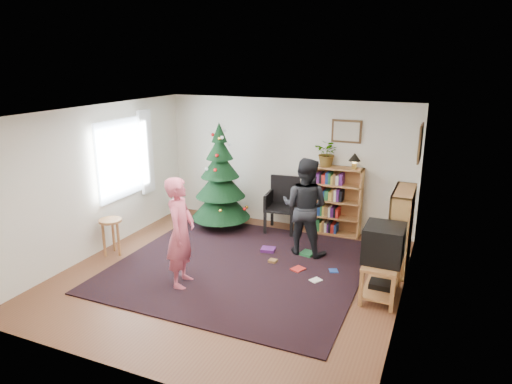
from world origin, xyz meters
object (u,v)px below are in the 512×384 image
at_px(tv_stand, 381,275).
at_px(christmas_tree, 220,185).
at_px(stool, 111,227).
at_px(person_by_chair, 305,207).
at_px(crt_tv, 384,243).
at_px(armchair, 284,202).
at_px(picture_back, 347,131).
at_px(bookshelf_back, 336,200).
at_px(picture_right, 420,143).
at_px(bookshelf_right, 401,229).
at_px(potted_plant, 328,153).
at_px(person_standing, 181,233).
at_px(table_lamp, 355,158).

bearing_deg(tv_stand, christmas_tree, 155.11).
bearing_deg(stool, person_by_chair, 24.26).
height_order(christmas_tree, tv_stand, christmas_tree).
height_order(crt_tv, stool, crt_tv).
distance_m(tv_stand, stool, 4.44).
relative_size(armchair, person_by_chair, 0.63).
distance_m(picture_back, bookshelf_back, 1.30).
xyz_separation_m(christmas_tree, stool, (-1.11, -1.87, -0.38)).
xyz_separation_m(picture_right, bookshelf_right, (-0.14, -0.49, -1.29)).
distance_m(bookshelf_back, potted_plant, 0.91).
bearing_deg(christmas_tree, crt_tv, -24.91).
height_order(christmas_tree, bookshelf_right, christmas_tree).
distance_m(tv_stand, person_standing, 2.90).
xyz_separation_m(picture_back, person_standing, (-1.67, -3.04, -1.13)).
bearing_deg(potted_plant, picture_back, 24.28).
xyz_separation_m(picture_right, table_lamp, (-1.12, 0.59, -0.45)).
relative_size(bookshelf_back, bookshelf_right, 1.00).
relative_size(person_standing, person_by_chair, 0.98).
height_order(picture_back, christmas_tree, picture_back).
distance_m(tv_stand, table_lamp, 2.57).
xyz_separation_m(person_by_chair, table_lamp, (0.57, 1.11, 0.66)).
bearing_deg(crt_tv, bookshelf_back, 118.91).
relative_size(crt_tv, person_by_chair, 0.34).
distance_m(christmas_tree, bookshelf_back, 2.23).
xyz_separation_m(picture_right, bookshelf_back, (-1.42, 0.59, -1.29)).
relative_size(picture_back, bookshelf_right, 0.42).
height_order(christmas_tree, person_standing, christmas_tree).
bearing_deg(picture_back, armchair, -163.75).
relative_size(christmas_tree, potted_plant, 4.20).
relative_size(picture_right, person_by_chair, 0.36).
relative_size(bookshelf_back, crt_tv, 2.26).
relative_size(tv_stand, potted_plant, 1.69).
bearing_deg(tv_stand, person_by_chair, 145.11).
distance_m(bookshelf_back, stool, 4.07).
relative_size(picture_back, crt_tv, 0.96).
distance_m(picture_back, table_lamp, 0.51).
xyz_separation_m(picture_right, person_by_chair, (-1.70, -0.52, -1.11)).
bearing_deg(crt_tv, picture_back, 115.40).
distance_m(crt_tv, stool, 4.44).
relative_size(crt_tv, armchair, 0.55).
bearing_deg(table_lamp, potted_plant, 180.00).
relative_size(bookshelf_back, person_by_chair, 0.78).
xyz_separation_m(christmas_tree, armchair, (1.16, 0.40, -0.30)).
relative_size(bookshelf_back, table_lamp, 4.44).
height_order(bookshelf_back, crt_tv, bookshelf_back).
bearing_deg(armchair, crt_tv, -48.00).
bearing_deg(stool, potted_plant, 38.78).
bearing_deg(picture_right, crt_tv, -99.61).
bearing_deg(stool, armchair, 44.98).
xyz_separation_m(armchair, person_by_chair, (0.71, -0.93, 0.27)).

